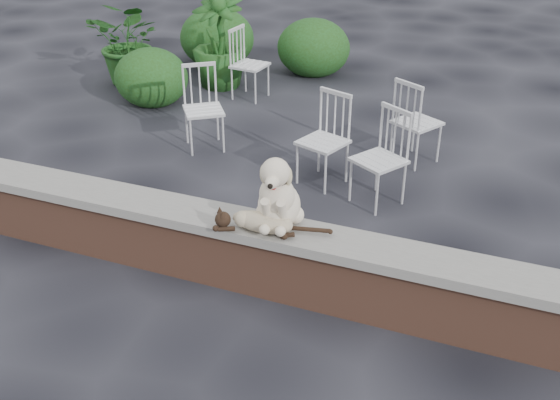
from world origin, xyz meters
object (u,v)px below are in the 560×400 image
at_px(chair_e, 250,64).
at_px(chair_b, 323,141).
at_px(dog, 279,188).
at_px(cat, 261,221).
at_px(chair_d, 379,159).
at_px(chair_c, 417,121).
at_px(chair_a, 203,109).
at_px(potted_plant_b, 219,39).
at_px(potted_plant_a, 130,42).

xyz_separation_m(chair_e, chair_b, (1.70, -2.03, 0.00)).
distance_m(dog, chair_b, 1.90).
distance_m(cat, chair_d, 1.84).
height_order(cat, chair_c, chair_c).
height_order(chair_c, chair_b, same).
bearing_deg(dog, chair_e, 107.35).
bearing_deg(chair_c, chair_a, 42.80).
height_order(cat, chair_d, chair_d).
height_order(cat, chair_a, chair_a).
xyz_separation_m(dog, chair_b, (-0.26, 1.83, -0.42)).
relative_size(chair_e, chair_c, 1.00).
relative_size(chair_d, chair_c, 1.00).
bearing_deg(dog, cat, -127.61).
distance_m(chair_e, potted_plant_b, 0.67).
xyz_separation_m(dog, chair_c, (0.52, 2.70, -0.42)).
bearing_deg(chair_a, potted_plant_a, 104.40).
xyz_separation_m(dog, chair_e, (-1.96, 3.87, -0.42)).
distance_m(dog, chair_d, 1.72).
distance_m(dog, chair_e, 4.36).
height_order(dog, chair_e, dog).
bearing_deg(chair_a, dog, -87.01).
bearing_deg(chair_a, chair_b, -48.77).
height_order(cat, chair_e, chair_e).
bearing_deg(cat, potted_plant_b, 110.30).
relative_size(cat, chair_d, 1.10).
height_order(chair_c, potted_plant_b, potted_plant_b).
bearing_deg(chair_b, chair_a, -173.36).
height_order(chair_e, chair_a, same).
distance_m(chair_d, chair_b, 0.66).
relative_size(dog, chair_e, 0.65).
bearing_deg(cat, potted_plant_a, 123.48).
distance_m(cat, chair_c, 2.92).
relative_size(chair_e, potted_plant_b, 0.70).
xyz_separation_m(cat, potted_plant_a, (-3.69, 3.96, -0.07)).
bearing_deg(potted_plant_b, chair_e, -25.47).
bearing_deg(chair_b, dog, -62.80).
xyz_separation_m(potted_plant_a, potted_plant_b, (1.23, 0.34, 0.07)).
bearing_deg(chair_a, chair_d, -50.52).
bearing_deg(potted_plant_b, potted_plant_a, -164.52).
bearing_deg(dog, chair_a, 119.73).
bearing_deg(chair_b, potted_plant_a, 169.81).
distance_m(cat, chair_b, 2.00).
bearing_deg(dog, potted_plant_a, 125.20).
relative_size(chair_b, potted_plant_a, 0.79).
bearing_deg(chair_a, cat, -90.14).
bearing_deg(dog, chair_c, 69.65).
bearing_deg(potted_plant_b, chair_c, -25.32).
bearing_deg(dog, chair_d, 67.73).
relative_size(cat, chair_e, 1.10).
distance_m(cat, potted_plant_a, 5.41).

